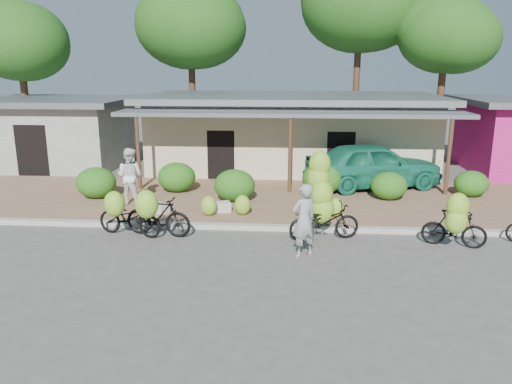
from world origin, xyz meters
TOP-DOWN VIEW (x-y plane):
  - ground at (0.00, 0.00)m, footprint 100.00×100.00m
  - sidewalk at (0.00, 5.00)m, footprint 60.00×6.00m
  - curb at (0.00, 2.00)m, footprint 60.00×0.25m
  - shop_main at (0.00, 10.93)m, footprint 13.00×8.50m
  - shop_grey at (-11.00, 10.99)m, footprint 7.00×6.00m
  - tree_back_left at (-13.69, 13.11)m, footprint 4.96×4.82m
  - tree_far_center at (-5.69, 16.11)m, footprint 5.92×5.86m
  - tree_center_right at (3.31, 16.61)m, footprint 6.22×6.19m
  - tree_near_right at (7.31, 14.61)m, footprint 4.80×4.65m
  - hedge_0 at (-6.73, 4.73)m, footprint 1.39×1.25m
  - hedge_1 at (-4.13, 5.82)m, footprint 1.38×1.25m
  - hedge_2 at (-1.86, 4.67)m, footprint 1.40×1.26m
  - hedge_3 at (1.17, 5.85)m, footprint 1.44×1.29m
  - hedge_4 at (3.43, 5.27)m, footprint 1.24×1.12m
  - hedge_5 at (6.41, 5.90)m, footprint 1.18×1.06m
  - bike_far_left at (-4.43, 1.18)m, footprint 2.07×1.45m
  - bike_left at (-3.62, 1.16)m, footprint 1.98×1.34m
  - bike_center at (0.92, 1.53)m, footprint 2.07×1.42m
  - bike_right at (4.29, 0.82)m, footprint 1.70×1.30m
  - loose_banana_a at (-2.46, 2.91)m, footprint 0.50×0.42m
  - loose_banana_b at (-1.43, 3.07)m, footprint 0.50×0.43m
  - loose_banana_c at (1.45, 3.07)m, footprint 0.47×0.40m
  - sack_near at (-2.27, 3.32)m, footprint 0.94×0.67m
  - sack_far at (-4.15, 3.18)m, footprint 0.84×0.72m
  - vendor at (0.40, 0.02)m, footprint 0.81×0.75m
  - bystander at (-5.29, 4.09)m, footprint 1.06×0.91m
  - teal_van at (3.13, 7.00)m, footprint 5.47×3.40m

SIDE VIEW (x-z plane):
  - ground at x=0.00m, z-range 0.00..0.00m
  - sidewalk at x=0.00m, z-range 0.00..0.12m
  - curb at x=0.00m, z-range 0.00..0.15m
  - sack_far at x=-4.15m, z-range 0.12..0.40m
  - sack_near at x=-2.27m, z-range 0.12..0.42m
  - loose_banana_c at x=1.45m, z-range 0.12..0.71m
  - loose_banana_a at x=-2.46m, z-range 0.12..0.74m
  - loose_banana_b at x=-1.43m, z-range 0.12..0.75m
  - hedge_5 at x=6.41m, z-range 0.12..1.04m
  - bike_far_left at x=-4.43m, z-range -0.13..1.30m
  - hedge_4 at x=3.43m, z-range 0.12..1.09m
  - hedge_1 at x=-4.13m, z-range 0.12..1.20m
  - hedge_0 at x=-6.73m, z-range 0.12..1.20m
  - bike_left at x=-3.62m, z-range -0.07..1.41m
  - hedge_2 at x=-1.86m, z-range 0.12..1.21m
  - hedge_3 at x=1.17m, z-range 0.12..1.24m
  - bike_right at x=4.29m, z-range -0.12..1.48m
  - bike_center at x=0.92m, z-range -0.28..2.09m
  - vendor at x=0.40m, z-range 0.00..1.87m
  - teal_van at x=3.13m, z-range 0.12..1.86m
  - bystander at x=-5.29m, z-range 0.12..2.01m
  - shop_grey at x=-11.00m, z-range 0.04..3.19m
  - shop_main at x=0.00m, z-range 0.05..3.40m
  - tree_back_left at x=-13.69m, z-range 2.02..9.74m
  - tree_near_right at x=7.31m, z-range 2.19..10.14m
  - tree_far_center at x=-5.69m, z-range 2.29..11.36m
  - tree_center_right at x=3.31m, z-range 2.72..12.90m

